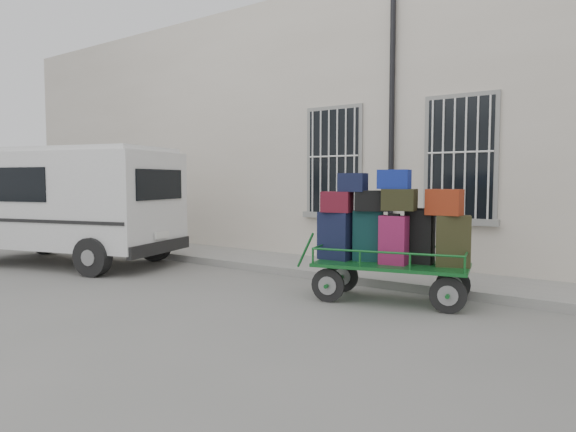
# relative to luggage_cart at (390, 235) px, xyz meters

# --- Properties ---
(ground) EXTENTS (80.00, 80.00, 0.00)m
(ground) POSITION_rel_luggage_cart_xyz_m (-2.01, -0.61, -1.02)
(ground) COLOR slate
(ground) RESTS_ON ground
(building) EXTENTS (24.00, 5.15, 6.00)m
(building) POSITION_rel_luggage_cart_xyz_m (-2.01, 4.88, 1.98)
(building) COLOR beige
(building) RESTS_ON ground
(sidewalk) EXTENTS (24.00, 1.70, 0.15)m
(sidewalk) POSITION_rel_luggage_cart_xyz_m (-2.01, 1.59, -0.94)
(sidewalk) COLOR gray
(sidewalk) RESTS_ON ground
(luggage_cart) EXTENTS (2.72, 1.52, 2.00)m
(luggage_cart) POSITION_rel_luggage_cart_xyz_m (0.00, 0.00, 0.00)
(luggage_cart) COLOR black
(luggage_cart) RESTS_ON ground
(van) EXTENTS (5.38, 3.38, 2.53)m
(van) POSITION_rel_luggage_cart_xyz_m (-7.30, -0.96, 0.43)
(van) COLOR white
(van) RESTS_ON ground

